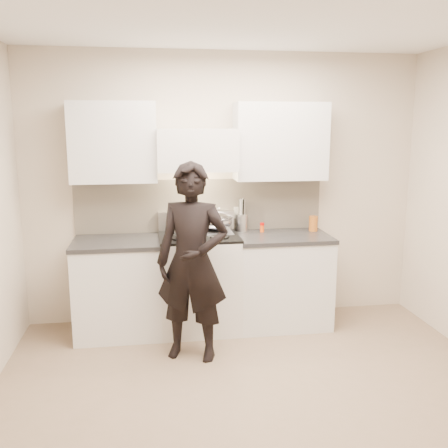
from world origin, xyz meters
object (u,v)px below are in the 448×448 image
Objects in this scene: wok at (216,221)px; stove at (199,282)px; utensil_crock at (242,221)px; counter_right at (281,279)px; person at (192,262)px.

stove is at bearing -142.74° from wok.
utensil_crock is (0.46, 0.24, 0.55)m from stove.
wok reaches higher than counter_right.
utensil_crock is (-0.37, 0.24, 0.56)m from counter_right.
person is (-0.95, -0.62, 0.39)m from counter_right.
person reaches higher than wok.
wok reaches higher than stove.
stove is at bearing 98.51° from person.
utensil_crock is at bearing 147.31° from counter_right.
utensil_crock is at bearing 18.36° from wok.
person is at bearing -124.35° from utensil_crock.
wok is (-0.64, 0.14, 0.59)m from counter_right.
person is at bearing -112.07° from wok.
person is (-0.12, -0.62, 0.37)m from stove.
counter_right is 0.54× the size of person.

